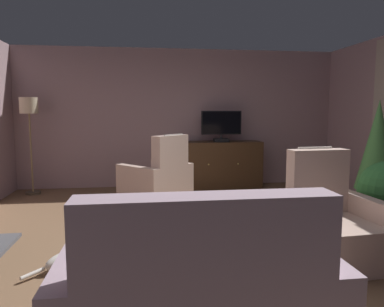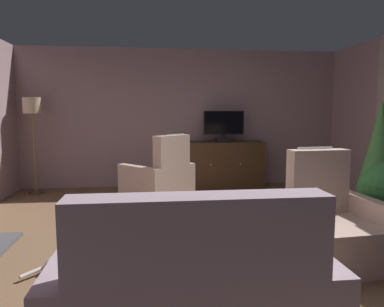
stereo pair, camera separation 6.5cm
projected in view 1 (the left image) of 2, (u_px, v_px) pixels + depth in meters
ground_plane at (210, 246)px, 4.05m from camera, size 6.79×7.12×0.04m
wall_back at (180, 118)px, 7.15m from camera, size 6.79×0.10×2.67m
curtain_panel_far at (384, 112)px, 5.67m from camera, size 0.10×0.44×2.24m
rug_central at (209, 259)px, 3.62m from camera, size 2.02×1.84×0.01m
tv_cabinet at (220, 166)px, 7.01m from camera, size 1.55×0.53×0.89m
television at (221, 125)px, 6.87m from camera, size 0.77×0.20×0.59m
coffee_table at (176, 237)px, 3.23m from camera, size 1.12×0.60×0.40m
tv_remote at (194, 231)px, 3.22m from camera, size 0.15×0.16×0.02m
sofa_floral at (197, 307)px, 2.09m from camera, size 1.58×0.91×1.07m
armchair_in_far_corner at (331, 227)px, 3.59m from camera, size 0.95×0.92×1.10m
armchair_facing_sofa at (158, 183)px, 5.72m from camera, size 1.23×1.22×1.13m
potted_plant_small_fern_corner at (377, 153)px, 5.00m from camera, size 0.54×0.54×1.64m
cat at (68, 259)px, 3.42m from camera, size 0.57×0.50×0.18m
floor_lamp at (29, 115)px, 6.33m from camera, size 0.31×0.31×1.71m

